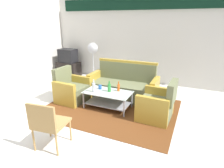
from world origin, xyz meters
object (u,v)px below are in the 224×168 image
armchair_right (157,106)px  bottle_clear (94,87)px  couch (123,86)px  cup (100,87)px  television (68,56)px  wicker_chair (48,122)px  armchair_left (72,90)px  tv_stand (69,69)px  bottle_orange (119,87)px  coffee_table (108,97)px  bottle_green (109,88)px  pedestal_fan (93,50)px

armchair_right → bottle_clear: (-1.46, -0.11, 0.24)m
couch → cup: couch is taller
television → wicker_chair: bearing=124.1°
cup → armchair_left: bearing=-172.1°
tv_stand → television: size_ratio=1.31×
bottle_clear → tv_stand: (-2.21, 1.99, -0.26)m
bottle_orange → coffee_table: bearing=-141.6°
bottle_clear → cup: (0.05, 0.22, -0.06)m
bottle_orange → armchair_left: bearing=-172.5°
bottle_clear → wicker_chair: wicker_chair is taller
armchair_right → coffee_table: 1.16m
armchair_left → wicker_chair: 1.94m
bottle_green → bottle_orange: bearing=32.6°
coffee_table → wicker_chair: size_ratio=1.31×
coffee_table → bottle_green: 0.24m
tv_stand → bottle_orange: bearing=-32.2°
armchair_right → wicker_chair: bearing=143.9°
bottle_orange → bottle_green: (-0.18, -0.12, 0.01)m
tv_stand → television: bearing=88.4°
armchair_right → pedestal_fan: bearing=55.9°
bottle_orange → tv_stand: bearing=147.8°
wicker_chair → bottle_orange: bearing=70.8°
armchair_right → bottle_clear: bearing=96.3°
couch → cup: 0.75m
bottle_orange → armchair_right: bearing=-10.0°
pedestal_fan → wicker_chair: size_ratio=1.51×
armchair_right → bottle_clear: armchair_right is taller
television → wicker_chair: 4.30m
wicker_chair → tv_stand: bearing=115.5°
bottle_clear → bottle_green: (0.32, 0.16, -0.02)m
couch → television: bearing=-24.1°
bottle_orange → tv_stand: 3.22m
bottle_clear → cup: bottle_clear is taller
television → couch: bearing=158.4°
couch → tv_stand: bearing=-24.0°
bottle_clear → cup: bearing=78.4°
armchair_right → tv_stand: bearing=64.9°
cup → pedestal_fan: size_ratio=0.08×
cup → tv_stand: (-2.26, 1.77, -0.20)m
armchair_left → wicker_chair: (0.82, -1.74, 0.21)m
armchair_left → bottle_green: 1.07m
armchair_left → coffee_table: armchair_left is taller
armchair_left → cup: 0.80m
armchair_left → pedestal_fan: (-0.46, 1.92, 0.73)m
wicker_chair → pedestal_fan: bearing=102.3°
coffee_table → cup: 0.34m
armchair_left → coffee_table: bearing=93.0°
cup → wicker_chair: 1.85m
cup → pedestal_fan: 2.27m
bottle_orange → bottle_green: 0.22m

